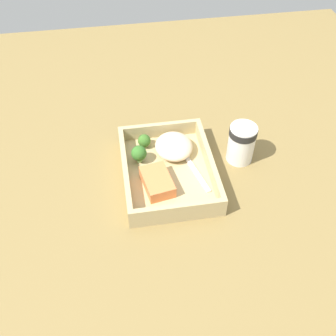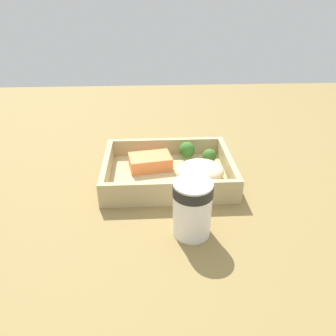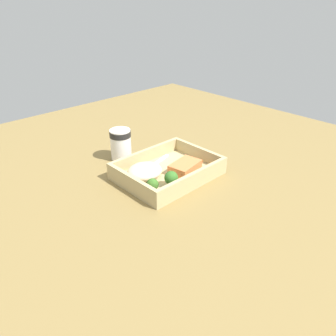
# 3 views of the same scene
# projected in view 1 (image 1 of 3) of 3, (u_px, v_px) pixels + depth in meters

# --- Properties ---
(ground_plane) EXTENTS (1.60, 1.60, 0.02)m
(ground_plane) POSITION_uv_depth(u_px,v_px,m) (168.00, 178.00, 0.97)
(ground_plane) COLOR olive
(takeout_tray) EXTENTS (0.28, 0.22, 0.01)m
(takeout_tray) POSITION_uv_depth(u_px,v_px,m) (168.00, 174.00, 0.96)
(takeout_tray) COLOR tan
(takeout_tray) RESTS_ON ground_plane
(tray_rim) EXTENTS (0.28, 0.22, 0.04)m
(tray_rim) POSITION_uv_depth(u_px,v_px,m) (168.00, 167.00, 0.94)
(tray_rim) COLOR tan
(tray_rim) RESTS_ON takeout_tray
(salmon_fillet) EXTENTS (0.10, 0.08, 0.03)m
(salmon_fillet) POSITION_uv_depth(u_px,v_px,m) (157.00, 182.00, 0.91)
(salmon_fillet) COLOR #EB7C43
(salmon_fillet) RESTS_ON takeout_tray
(mashed_potatoes) EXTENTS (0.10, 0.09, 0.04)m
(mashed_potatoes) POSITION_uv_depth(u_px,v_px,m) (174.00, 146.00, 0.99)
(mashed_potatoes) COLOR beige
(mashed_potatoes) RESTS_ON takeout_tray
(broccoli_floret_1) EXTENTS (0.03, 0.03, 0.04)m
(broccoli_floret_1) POSITION_uv_depth(u_px,v_px,m) (144.00, 141.00, 1.00)
(broccoli_floret_1) COLOR #8BA863
(broccoli_floret_1) RESTS_ON takeout_tray
(broccoli_floret_2) EXTENTS (0.04, 0.04, 0.05)m
(broccoli_floret_2) POSITION_uv_depth(u_px,v_px,m) (139.00, 153.00, 0.96)
(broccoli_floret_2) COLOR #7FAD66
(broccoli_floret_2) RESTS_ON takeout_tray
(fork) EXTENTS (0.16, 0.06, 0.00)m
(fork) POSITION_uv_depth(u_px,v_px,m) (192.00, 166.00, 0.96)
(fork) COLOR silver
(fork) RESTS_ON takeout_tray
(paper_cup) EXTENTS (0.07, 0.07, 0.10)m
(paper_cup) POSITION_uv_depth(u_px,v_px,m) (242.00, 142.00, 0.96)
(paper_cup) COLOR white
(paper_cup) RESTS_ON ground_plane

